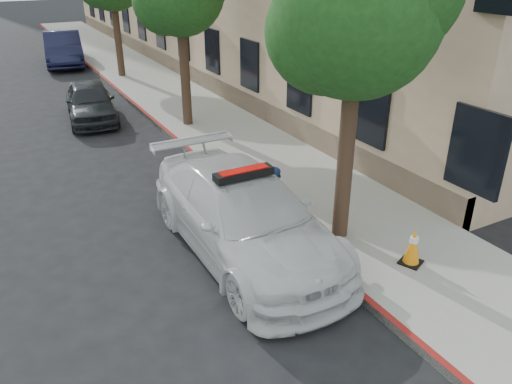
{
  "coord_description": "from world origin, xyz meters",
  "views": [
    {
      "loc": [
        -2.58,
        -8.64,
        5.13
      ],
      "look_at": [
        1.53,
        -1.11,
        1.0
      ],
      "focal_mm": 35.0,
      "sensor_mm": 36.0,
      "label": 1
    }
  ],
  "objects_px": {
    "police_car": "(244,215)",
    "parked_car_mid": "(90,102)",
    "traffic_cone": "(413,246)",
    "parked_car_far": "(63,49)",
    "fire_hydrant": "(274,188)"
  },
  "relations": [
    {
      "from": "police_car",
      "to": "parked_car_mid",
      "type": "distance_m",
      "value": 9.8
    },
    {
      "from": "police_car",
      "to": "parked_car_mid",
      "type": "bearing_deg",
      "value": 94.37
    },
    {
      "from": "parked_car_mid",
      "to": "parked_car_far",
      "type": "height_order",
      "value": "parked_car_far"
    },
    {
      "from": "parked_car_mid",
      "to": "traffic_cone",
      "type": "xyz_separation_m",
      "value": [
        3.02,
        -11.76,
        -0.14
      ]
    },
    {
      "from": "parked_car_far",
      "to": "traffic_cone",
      "type": "bearing_deg",
      "value": -76.56
    },
    {
      "from": "parked_car_far",
      "to": "fire_hydrant",
      "type": "xyz_separation_m",
      "value": [
        1.15,
        -18.78,
        -0.2
      ]
    },
    {
      "from": "parked_car_far",
      "to": "parked_car_mid",
      "type": "bearing_deg",
      "value": -87.01
    },
    {
      "from": "police_car",
      "to": "traffic_cone",
      "type": "relative_size",
      "value": 7.57
    },
    {
      "from": "police_car",
      "to": "fire_hydrant",
      "type": "height_order",
      "value": "police_car"
    },
    {
      "from": "parked_car_mid",
      "to": "parked_car_far",
      "type": "bearing_deg",
      "value": 92.51
    },
    {
      "from": "traffic_cone",
      "to": "parked_car_mid",
      "type": "bearing_deg",
      "value": 104.43
    },
    {
      "from": "police_car",
      "to": "parked_car_far",
      "type": "bearing_deg",
      "value": 89.8
    },
    {
      "from": "police_car",
      "to": "parked_car_mid",
      "type": "xyz_separation_m",
      "value": [
        -0.73,
        9.77,
        -0.13
      ]
    },
    {
      "from": "parked_car_far",
      "to": "police_car",
      "type": "bearing_deg",
      "value": -82.58
    },
    {
      "from": "parked_car_far",
      "to": "traffic_cone",
      "type": "xyz_separation_m",
      "value": [
        2.19,
        -21.83,
        -0.31
      ]
    }
  ]
}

